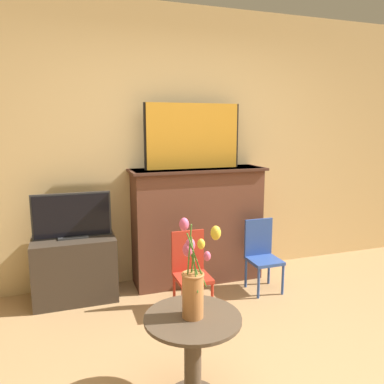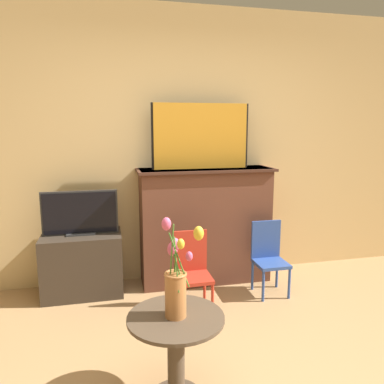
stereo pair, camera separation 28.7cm
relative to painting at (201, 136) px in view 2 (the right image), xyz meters
The scene contains 9 objects.
wall_back 0.28m from the painting, 125.82° to the left, with size 8.00×0.06×2.70m.
fireplace_mantel 0.87m from the painting, ahead, with size 1.34×0.41×1.15m.
painting is the anchor object (origin of this frame).
tv_stand 1.64m from the painting, behind, with size 0.72×0.43×0.57m.
tv_monitor 1.34m from the painting, behind, with size 0.67×0.12×0.40m.
chair_red 1.25m from the painting, 110.70° to the right, with size 0.29×0.29×0.67m.
chair_blue 1.29m from the painting, 36.03° to the right, with size 0.29×0.29×0.67m.
side_table 2.04m from the painting, 108.86° to the right, with size 0.55×0.55×0.52m.
vase_tulips 1.85m from the painting, 108.72° to the right, with size 0.22×0.24×0.56m.
Camera 2 is at (-0.74, -1.59, 1.56)m, focal length 35.00 mm.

